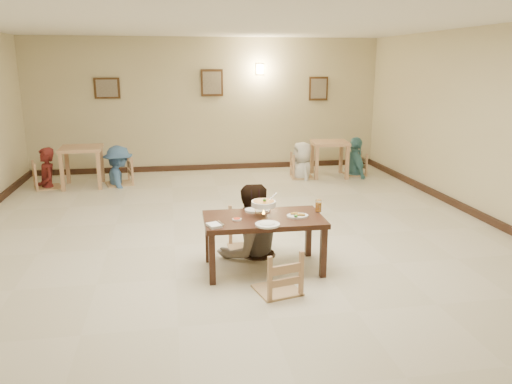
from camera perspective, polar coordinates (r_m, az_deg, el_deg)
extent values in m
plane|color=beige|center=(7.04, -2.00, -5.69)|extent=(10.00, 10.00, 0.00)
plane|color=white|center=(6.63, -2.25, 19.42)|extent=(10.00, 10.00, 0.00)
plane|color=beige|center=(11.62, -5.52, 9.86)|extent=(10.00, 0.00, 10.00)
plane|color=beige|center=(2.02, 18.19, -13.80)|extent=(10.00, 0.00, 10.00)
plane|color=beige|center=(8.23, 26.88, 6.46)|extent=(0.00, 10.00, 10.00)
cube|color=#301D13|center=(11.79, -5.34, 2.86)|extent=(8.00, 0.06, 0.12)
cube|color=#301D13|center=(8.49, 25.62, -3.17)|extent=(0.06, 10.00, 0.12)
cube|color=#3B2413|center=(11.60, -16.67, 11.30)|extent=(0.55, 0.03, 0.45)
cube|color=gray|center=(11.58, -16.68, 11.29)|extent=(0.45, 0.01, 0.37)
cube|color=#3B2413|center=(11.56, -5.06, 12.33)|extent=(0.50, 0.03, 0.60)
cube|color=gray|center=(11.54, -5.05, 12.32)|extent=(0.41, 0.01, 0.49)
cube|color=#3B2413|center=(12.04, 7.15, 11.64)|extent=(0.45, 0.03, 0.55)
cube|color=gray|center=(12.02, 7.17, 11.64)|extent=(0.37, 0.01, 0.45)
cube|color=#FFD88C|center=(11.70, 0.44, 13.87)|extent=(0.16, 0.05, 0.22)
cube|color=#3B1E13|center=(5.93, 0.89, -3.16)|extent=(1.42, 0.81, 0.06)
cube|color=#3B1E13|center=(5.65, -5.04, -7.68)|extent=(0.07, 0.07, 0.60)
cube|color=#3B1E13|center=(5.87, 7.70, -6.89)|extent=(0.07, 0.07, 0.60)
cube|color=#3B1E13|center=(6.28, -5.49, -5.38)|extent=(0.07, 0.07, 0.60)
cube|color=#3B1E13|center=(6.48, 6.01, -4.76)|extent=(0.07, 0.07, 0.60)
cube|color=tan|center=(6.56, -1.01, -2.70)|extent=(0.50, 0.50, 0.05)
cube|color=tan|center=(5.42, 2.48, -7.08)|extent=(0.45, 0.45, 0.05)
imported|color=gray|center=(6.36, -0.68, 0.91)|extent=(1.08, 0.95, 1.87)
torus|color=silver|center=(5.92, 0.87, -1.66)|extent=(0.23, 0.23, 0.01)
cylinder|color=silver|center=(5.95, 0.87, -2.63)|extent=(0.06, 0.06, 0.03)
cone|color=#FFA526|center=(5.94, 0.87, -2.22)|extent=(0.03, 0.03, 0.05)
cylinder|color=white|center=(5.91, 0.87, -1.36)|extent=(0.29, 0.29, 0.07)
cylinder|color=#A7601C|center=(5.90, 0.87, -1.09)|extent=(0.25, 0.25, 0.01)
sphere|color=#2D7223|center=(5.89, 0.98, -0.94)|extent=(0.04, 0.04, 0.04)
cylinder|color=silver|center=(5.97, 1.83, -0.64)|extent=(0.13, 0.08, 0.09)
cylinder|color=silver|center=(6.00, 1.61, -2.04)|extent=(0.01, 0.01, 0.13)
cylinder|color=silver|center=(5.97, -0.06, -2.13)|extent=(0.01, 0.01, 0.13)
cylinder|color=silver|center=(5.84, 1.06, -2.51)|extent=(0.01, 0.01, 0.13)
cylinder|color=white|center=(6.16, 0.17, -2.07)|extent=(0.32, 0.32, 0.02)
ellipsoid|color=white|center=(6.15, 0.17, -2.01)|extent=(0.21, 0.18, 0.07)
cylinder|color=white|center=(5.62, 1.31, -3.74)|extent=(0.28, 0.28, 0.02)
ellipsoid|color=white|center=(5.62, 1.31, -3.67)|extent=(0.18, 0.15, 0.06)
cylinder|color=white|center=(5.94, 4.77, -2.75)|extent=(0.26, 0.26, 0.02)
sphere|color=#2D7223|center=(5.86, 4.57, -2.75)|extent=(0.04, 0.04, 0.04)
cylinder|color=white|center=(5.80, -2.20, -3.16)|extent=(0.11, 0.11, 0.02)
cylinder|color=#B31D0B|center=(5.80, -2.20, -3.08)|extent=(0.08, 0.08, 0.01)
cube|color=white|center=(5.59, -4.82, -3.83)|extent=(0.18, 0.21, 0.03)
cube|color=silver|center=(5.68, -4.35, -3.58)|extent=(0.06, 0.18, 0.01)
cube|color=silver|center=(5.68, -4.02, -3.56)|extent=(0.06, 0.18, 0.01)
cylinder|color=white|center=(6.16, 7.15, -1.58)|extent=(0.08, 0.08, 0.15)
cylinder|color=orange|center=(6.16, 7.14, -1.71)|extent=(0.07, 0.07, 0.11)
cube|color=tan|center=(10.59, -19.37, 4.73)|extent=(0.84, 0.84, 0.06)
cube|color=tan|center=(10.38, -21.29, 2.09)|extent=(0.07, 0.07, 0.75)
cube|color=tan|center=(10.29, -17.51, 2.31)|extent=(0.07, 0.07, 0.75)
cube|color=tan|center=(11.05, -20.75, 2.84)|extent=(0.07, 0.07, 0.75)
cube|color=tan|center=(10.96, -17.19, 3.05)|extent=(0.07, 0.07, 0.75)
cube|color=tan|center=(11.04, 8.43, 5.58)|extent=(0.87, 0.87, 0.06)
cube|color=tan|center=(10.73, 6.95, 3.27)|extent=(0.07, 0.07, 0.72)
cube|color=tan|center=(10.85, 10.38, 3.27)|extent=(0.07, 0.07, 0.72)
cube|color=tan|center=(11.37, 6.43, 3.92)|extent=(0.07, 0.07, 0.72)
cube|color=tan|center=(11.48, 9.68, 3.91)|extent=(0.07, 0.07, 0.72)
cube|color=tan|center=(10.77, -22.90, 2.90)|extent=(0.48, 0.48, 0.05)
cube|color=tan|center=(10.60, -15.48, 3.49)|extent=(0.51, 0.51, 0.06)
cube|color=tan|center=(10.87, 5.31, 4.02)|extent=(0.47, 0.47, 0.05)
cube|color=tan|center=(11.34, 11.30, 4.05)|extent=(0.44, 0.44, 0.05)
imported|color=maroon|center=(10.71, -23.07, 4.67)|extent=(0.59, 0.70, 1.63)
imported|color=#456C9B|center=(10.55, -15.60, 5.11)|extent=(0.87, 1.17, 1.61)
imported|color=silver|center=(10.82, 5.35, 5.70)|extent=(0.54, 0.80, 1.57)
imported|color=teal|center=(11.28, 11.40, 6.18)|extent=(0.45, 1.01, 1.70)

